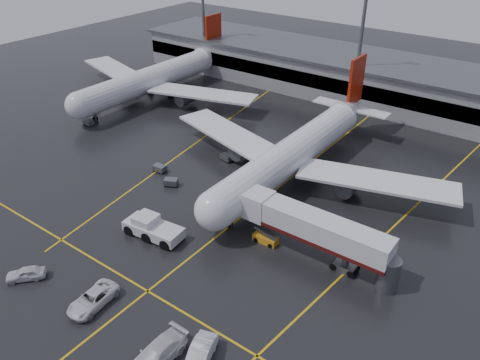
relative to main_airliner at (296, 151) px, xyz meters
The scene contains 22 objects.
ground 10.57m from the main_airliner, 90.00° to the right, with size 220.00×220.00×0.00m, color black.
apron_line_centre 10.57m from the main_airliner, 90.00° to the right, with size 0.25×90.00×0.02m, color gold.
apron_line_stop 31.98m from the main_airliner, 90.00° to the right, with size 60.00×0.25×0.02m, color gold.
apron_line_left 20.44m from the main_airliner, behind, with size 0.25×70.00×0.02m, color gold.
apron_line_right 18.49m from the main_airliner, ahead, with size 0.25×70.00×0.02m, color gold.
terminal 38.23m from the main_airliner, 90.00° to the left, with size 122.00×19.00×8.60m.
light_mast_left 56.34m from the main_airliner, 144.33° to the left, with size 3.00×1.20×25.45m.
light_mast_mid 34.26m from the main_airliner, 98.80° to the left, with size 3.00×1.20×25.45m.
main_airliner is the anchor object (origin of this frame).
second_airliner 43.68m from the main_airliner, 164.05° to the left, with size 48.80×45.60×14.10m.
jet_bridge 19.68m from the main_airliner, 52.90° to the right, with size 19.90×3.40×6.05m.
pushback_tractor 25.24m from the main_airliner, 105.75° to the right, with size 8.15×4.09×2.81m.
belt_loader 18.05m from the main_airliner, 71.31° to the right, with size 3.20×1.58×2.00m.
service_van_a 36.82m from the main_airliner, 94.94° to the right, with size 2.73×5.91×1.64m, color silver.
service_van_b 38.58m from the main_airliner, 78.83° to the right, with size 2.71×6.66×1.93m, color silver.
service_van_c 37.17m from the main_airliner, 73.19° to the right, with size 1.90×5.45×1.80m, color silver.
service_van_d 40.53m from the main_airliner, 108.17° to the right, with size 1.74×4.34×1.48m, color silver.
baggage_cart_a 19.49m from the main_airliner, 134.45° to the right, with size 2.37×2.07×1.12m.
baggage_cart_b 21.56m from the main_airliner, 146.83° to the right, with size 2.10×1.46×1.12m.
baggage_cart_c 12.25m from the main_airliner, 168.15° to the right, with size 2.18×1.59×1.12m.
baggage_cart_d 46.84m from the main_airliner, behind, with size 2.29×1.83×1.12m.
baggage_cart_e 42.19m from the main_airliner, behind, with size 2.08×1.43×1.12m.
Camera 1 is at (31.11, -47.27, 37.29)m, focal length 35.56 mm.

